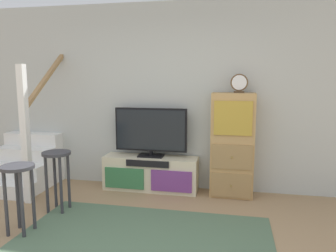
{
  "coord_description": "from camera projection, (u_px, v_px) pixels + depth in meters",
  "views": [
    {
      "loc": [
        0.87,
        -2.23,
        1.64
      ],
      "look_at": [
        0.03,
        1.86,
        1.01
      ],
      "focal_mm": 34.63,
      "sensor_mm": 36.0,
      "label": 1
    }
  ],
  "objects": [
    {
      "name": "media_console",
      "position": [
        151.0,
        173.0,
        4.73
      ],
      "size": [
        1.37,
        0.38,
        0.5
      ],
      "color": "beige",
      "rests_on": "ground_plane"
    },
    {
      "name": "staircase",
      "position": [
        32.0,
        158.0,
        5.1
      ],
      "size": [
        1.0,
        1.36,
        2.2
      ],
      "color": "white",
      "rests_on": "ground_plane"
    },
    {
      "name": "bar_stool_far",
      "position": [
        57.0,
        168.0,
        3.93
      ],
      "size": [
        0.34,
        0.34,
        0.75
      ],
      "color": "#333338",
      "rests_on": "ground_plane"
    },
    {
      "name": "desk_clock",
      "position": [
        239.0,
        83.0,
        4.28
      ],
      "size": [
        0.23,
        0.08,
        0.25
      ],
      "color": "#4C3823",
      "rests_on": "side_cabinet"
    },
    {
      "name": "television",
      "position": [
        151.0,
        131.0,
        4.66
      ],
      "size": [
        1.05,
        0.22,
        0.71
      ],
      "color": "black",
      "rests_on": "media_console"
    },
    {
      "name": "side_cabinet",
      "position": [
        232.0,
        145.0,
        4.44
      ],
      "size": [
        0.58,
        0.38,
        1.43
      ],
      "color": "tan",
      "rests_on": "ground_plane"
    },
    {
      "name": "area_rug",
      "position": [
        139.0,
        246.0,
        3.16
      ],
      "size": [
        2.6,
        1.8,
        0.01
      ],
      "primitive_type": "cube",
      "color": "#4C664C",
      "rests_on": "ground_plane"
    },
    {
      "name": "back_wall",
      "position": [
        174.0,
        97.0,
        4.76
      ],
      "size": [
        6.4,
        0.12,
        2.7
      ],
      "primitive_type": "cube",
      "color": "#B2B7B2",
      "rests_on": "ground_plane"
    },
    {
      "name": "bar_stool_near",
      "position": [
        19.0,
        183.0,
        3.36
      ],
      "size": [
        0.34,
        0.34,
        0.74
      ],
      "color": "#333338",
      "rests_on": "ground_plane"
    }
  ]
}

